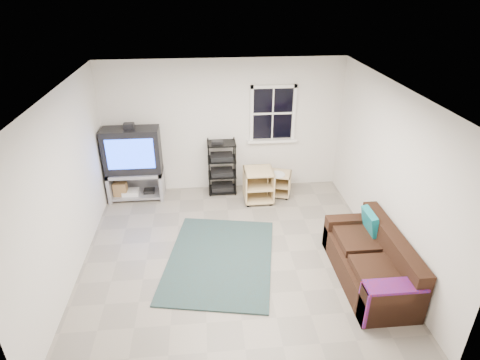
{
  "coord_description": "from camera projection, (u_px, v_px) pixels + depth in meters",
  "views": [
    {
      "loc": [
        -0.37,
        -5.05,
        3.92
      ],
      "look_at": [
        0.14,
        0.4,
        1.11
      ],
      "focal_mm": 30.0,
      "sensor_mm": 36.0,
      "label": 1
    }
  ],
  "objects": [
    {
      "name": "sofa",
      "position": [
        372.0,
        263.0,
        5.66
      ],
      "size": [
        0.8,
        1.81,
        0.83
      ],
      "color": "black",
      "rests_on": "ground"
    },
    {
      "name": "shag_rug",
      "position": [
        220.0,
        259.0,
        6.18
      ],
      "size": [
        1.95,
        2.41,
        0.03
      ],
      "primitive_type": "cube",
      "rotation": [
        0.0,
        0.0,
        -0.19
      ],
      "color": "#322316",
      "rests_on": "ground"
    },
    {
      "name": "tv_unit",
      "position": [
        133.0,
        158.0,
        7.55
      ],
      "size": [
        1.04,
        0.52,
        1.53
      ],
      "color": "#97979F",
      "rests_on": "ground"
    },
    {
      "name": "av_rack",
      "position": [
        222.0,
        170.0,
        7.91
      ],
      "size": [
        0.55,
        0.4,
        1.1
      ],
      "color": "black",
      "rests_on": "ground"
    },
    {
      "name": "paper_bag",
      "position": [
        121.0,
        191.0,
        7.76
      ],
      "size": [
        0.26,
        0.18,
        0.36
      ],
      "primitive_type": "cube",
      "rotation": [
        0.0,
        0.0,
        -0.08
      ],
      "color": "olive",
      "rests_on": "ground"
    },
    {
      "name": "room",
      "position": [
        273.0,
        117.0,
        7.71
      ],
      "size": [
        4.6,
        4.62,
        4.6
      ],
      "color": "gray",
      "rests_on": "ground"
    },
    {
      "name": "side_table_left",
      "position": [
        258.0,
        183.0,
        7.7
      ],
      "size": [
        0.55,
        0.55,
        0.65
      ],
      "rotation": [
        0.0,
        0.0,
        0.01
      ],
      "color": "#DCBE87",
      "rests_on": "ground"
    },
    {
      "name": "side_table_right",
      "position": [
        279.0,
        182.0,
        7.91
      ],
      "size": [
        0.54,
        0.54,
        0.5
      ],
      "rotation": [
        0.0,
        0.0,
        -0.29
      ],
      "color": "#DCBE87",
      "rests_on": "ground"
    }
  ]
}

